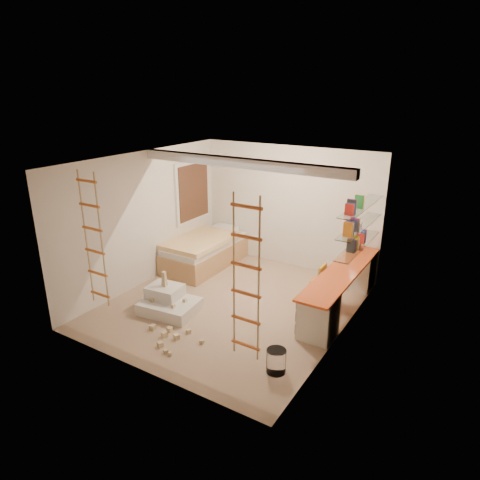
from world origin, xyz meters
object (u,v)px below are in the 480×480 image
Objects in this scene: play_platform at (169,302)px; desk at (341,288)px; bed at (205,251)px; swivel_chair at (321,292)px.

desk is at bearing 32.62° from play_platform.
bed is (-3.20, 0.36, -0.07)m from desk.
bed is at bearing 170.83° from swivel_chair.
play_platform is at bearing -147.38° from desk.
play_platform is at bearing -71.54° from bed.
bed reaches higher than play_platform.
desk is at bearing 17.66° from swivel_chair.
desk is 3.48× the size of swivel_chair.
bed is at bearing 173.51° from desk.
bed is 1.95× the size of play_platform.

